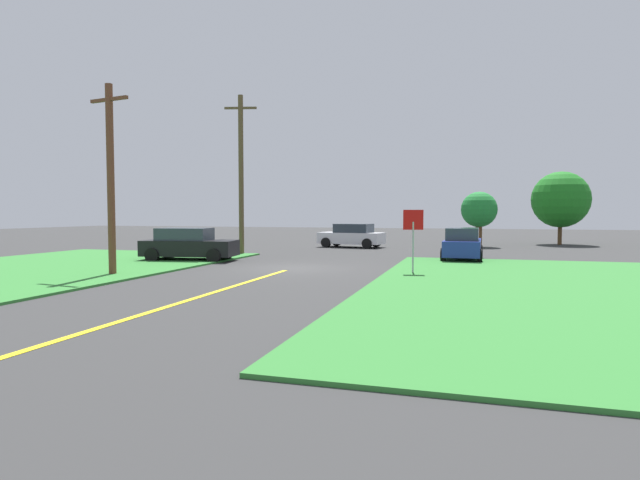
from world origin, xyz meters
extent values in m
plane|color=#323232|center=(0.00, 0.00, 0.00)|extent=(120.00, 120.00, 0.00)
cube|color=#317831|center=(10.14, -4.00, 0.04)|extent=(12.00, 20.00, 0.08)
cube|color=#317831|center=(-10.14, -4.00, 0.04)|extent=(12.00, 20.00, 0.08)
cube|color=yellow|center=(0.00, -8.00, 0.01)|extent=(0.20, 14.00, 0.01)
cylinder|color=#9EA0A8|center=(5.15, -0.81, 1.01)|extent=(0.07, 0.07, 2.02)
cube|color=red|center=(5.15, -0.81, 2.10)|extent=(0.76, 0.15, 0.76)
cube|color=black|center=(-5.98, 1.66, 0.64)|extent=(4.74, 2.49, 0.76)
cube|color=#2D3842|center=(-6.23, 1.62, 1.32)|extent=(2.69, 1.98, 0.60)
cylinder|color=black|center=(-4.59, 2.79, 0.34)|extent=(0.70, 0.32, 0.68)
cylinder|color=black|center=(-4.33, 0.99, 0.34)|extent=(0.70, 0.32, 0.68)
cylinder|color=black|center=(-7.63, 2.34, 0.34)|extent=(0.70, 0.32, 0.68)
cylinder|color=black|center=(-7.36, 0.54, 0.34)|extent=(0.70, 0.32, 0.68)
cube|color=navy|center=(6.88, 5.87, 0.64)|extent=(1.83, 3.98, 0.76)
cube|color=#2D3842|center=(6.88, 5.59, 1.32)|extent=(1.57, 2.20, 0.60)
cylinder|color=black|center=(6.08, 7.23, 0.34)|extent=(0.24, 0.69, 0.68)
cylinder|color=black|center=(7.76, 7.18, 0.34)|extent=(0.24, 0.69, 0.68)
cylinder|color=black|center=(6.00, 4.56, 0.34)|extent=(0.24, 0.69, 0.68)
cylinder|color=black|center=(7.69, 4.51, 0.34)|extent=(0.24, 0.69, 0.68)
cube|color=silver|center=(-0.63, 13.75, 0.64)|extent=(4.61, 2.54, 0.76)
cube|color=#2D3842|center=(-0.46, 13.73, 1.32)|extent=(2.63, 2.03, 0.60)
cylinder|color=black|center=(-2.24, 13.03, 0.34)|extent=(0.70, 0.32, 0.68)
cylinder|color=black|center=(-1.97, 14.90, 0.34)|extent=(0.70, 0.32, 0.68)
cylinder|color=black|center=(0.70, 12.60, 0.34)|extent=(0.70, 0.32, 0.68)
cylinder|color=black|center=(0.98, 14.47, 0.34)|extent=(0.70, 0.32, 0.68)
cylinder|color=brown|center=(-5.63, -4.44, 3.56)|extent=(0.27, 0.27, 7.11)
cube|color=brown|center=(-5.63, -4.44, 6.54)|extent=(1.80, 0.39, 0.12)
cylinder|color=brown|center=(-5.14, 5.79, 4.46)|extent=(0.28, 0.28, 8.91)
cube|color=brown|center=(-5.14, 5.79, 8.20)|extent=(1.78, 0.54, 0.12)
cylinder|color=brown|center=(7.80, 16.82, 0.81)|extent=(0.45, 0.45, 1.62)
sphere|color=#1E7B30|center=(7.80, 16.82, 2.61)|extent=(2.47, 2.47, 2.47)
cylinder|color=brown|center=(13.66, 21.15, 0.85)|extent=(0.29, 0.29, 1.69)
sphere|color=#1C721E|center=(13.66, 21.15, 3.36)|extent=(4.17, 4.17, 4.17)
camera|label=1|loc=(7.26, -20.52, 2.35)|focal=28.67mm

